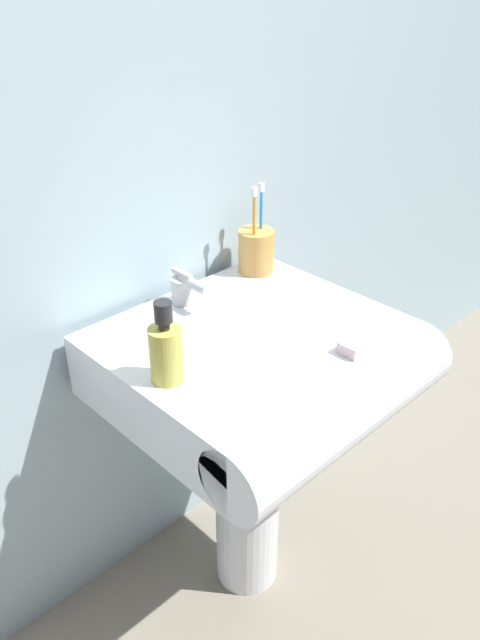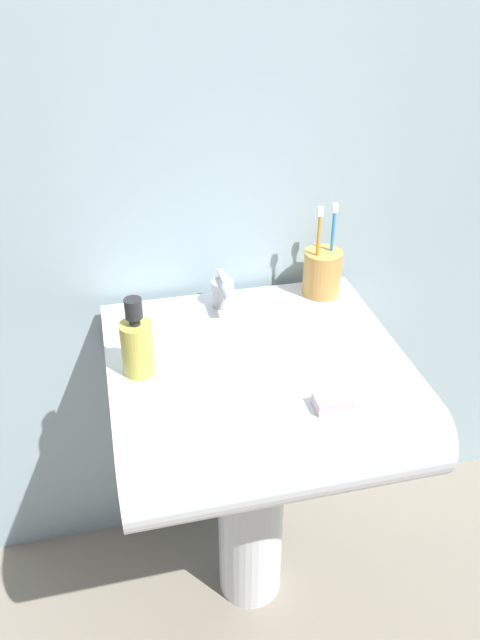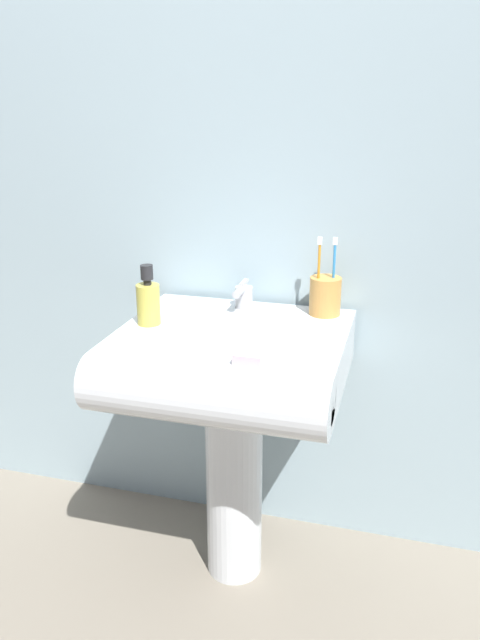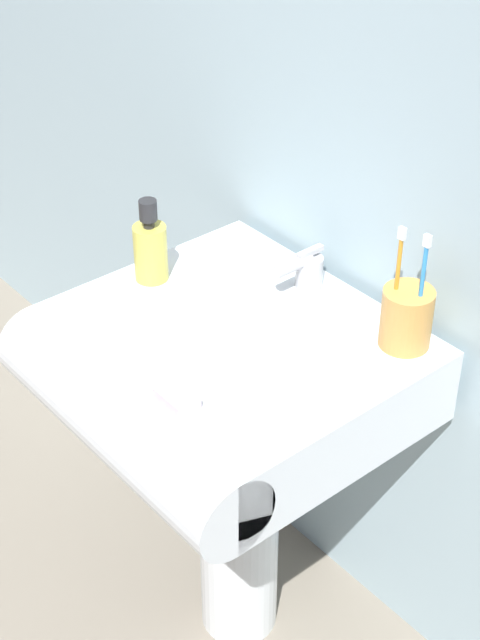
% 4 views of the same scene
% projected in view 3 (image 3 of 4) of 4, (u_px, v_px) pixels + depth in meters
% --- Properties ---
extents(ground_plane, '(6.00, 6.00, 0.00)m').
position_uv_depth(ground_plane, '(234.00, 566.00, 1.83)').
color(ground_plane, gray).
rests_on(ground_plane, ground).
extents(wall_back, '(5.00, 0.05, 2.40)m').
position_uv_depth(wall_back, '(262.00, 137.00, 1.69)').
color(wall_back, '#9EB7C1').
rests_on(wall_back, ground).
extents(sink_pedestal, '(0.16, 0.16, 0.61)m').
position_uv_depth(sink_pedestal, '(234.00, 478.00, 1.73)').
color(sink_pedestal, white).
rests_on(sink_pedestal, ground).
extents(sink_basin, '(0.57, 0.55, 0.14)m').
position_uv_depth(sink_basin, '(228.00, 363.00, 1.56)').
color(sink_basin, white).
rests_on(sink_basin, sink_pedestal).
extents(faucet, '(0.05, 0.11, 0.08)m').
position_uv_depth(faucet, '(243.00, 295.00, 1.74)').
color(faucet, '#B7B7BC').
rests_on(faucet, sink_basin).
extents(toothbrush_cup, '(0.08, 0.08, 0.21)m').
position_uv_depth(toothbrush_cup, '(325.00, 295.00, 1.68)').
color(toothbrush_cup, '#D19347').
rests_on(toothbrush_cup, sink_basin).
extents(soap_bottle, '(0.06, 0.06, 0.16)m').
position_uv_depth(soap_bottle, '(148.00, 301.00, 1.60)').
color(soap_bottle, gold).
rests_on(soap_bottle, sink_basin).
extents(bar_soap, '(0.06, 0.04, 0.02)m').
position_uv_depth(bar_soap, '(249.00, 358.00, 1.38)').
color(bar_soap, silver).
rests_on(bar_soap, sink_basin).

